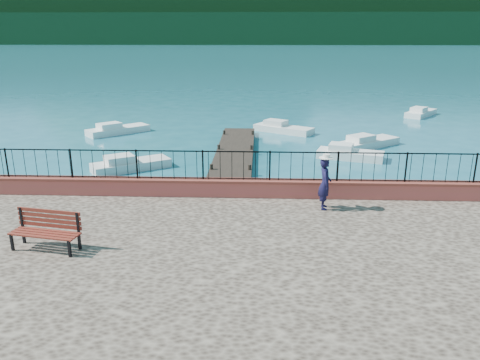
# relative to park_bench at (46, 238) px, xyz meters

# --- Properties ---
(ground) EXTENTS (2000.00, 2000.00, 0.00)m
(ground) POSITION_rel_park_bench_xyz_m (5.96, 0.53, -1.50)
(ground) COLOR #19596B
(ground) RESTS_ON ground
(parapet) EXTENTS (28.00, 0.46, 0.58)m
(parapet) POSITION_rel_park_bench_xyz_m (5.96, 4.23, -0.01)
(parapet) COLOR #AD3E40
(parapet) RESTS_ON promenade
(railing) EXTENTS (27.00, 0.05, 0.95)m
(railing) POSITION_rel_park_bench_xyz_m (5.96, 4.23, 0.76)
(railing) COLOR black
(railing) RESTS_ON parapet
(dock) EXTENTS (2.00, 16.00, 0.30)m
(dock) POSITION_rel_park_bench_xyz_m (3.96, 12.53, -1.35)
(dock) COLOR #2D231C
(dock) RESTS_ON ground
(far_forest) EXTENTS (900.00, 60.00, 18.00)m
(far_forest) POSITION_rel_park_bench_xyz_m (5.96, 300.53, 7.50)
(far_forest) COLOR black
(far_forest) RESTS_ON ground
(foothills) EXTENTS (900.00, 120.00, 44.00)m
(foothills) POSITION_rel_park_bench_xyz_m (5.96, 360.53, 20.50)
(foothills) COLOR black
(foothills) RESTS_ON ground
(companion_hill) EXTENTS (448.00, 384.00, 180.00)m
(companion_hill) POSITION_rel_park_bench_xyz_m (225.96, 560.53, -1.50)
(companion_hill) COLOR #142D23
(companion_hill) RESTS_ON ground
(park_bench) EXTENTS (1.84, 0.90, 0.98)m
(park_bench) POSITION_rel_park_bench_xyz_m (0.00, 0.00, 0.00)
(park_bench) COLOR black
(park_bench) RESTS_ON promenade
(person) EXTENTS (0.41, 0.60, 1.61)m
(person) POSITION_rel_park_bench_xyz_m (7.33, 3.20, 0.51)
(person) COLOR black
(person) RESTS_ON promenade
(hat) EXTENTS (0.44, 0.44, 0.12)m
(hat) POSITION_rel_park_bench_xyz_m (7.33, 3.20, 1.38)
(hat) COLOR white
(hat) RESTS_ON person
(boat_0) EXTENTS (3.86, 3.12, 0.80)m
(boat_0) POSITION_rel_park_bench_xyz_m (-0.98, 11.36, -1.10)
(boat_0) COLOR silver
(boat_0) RESTS_ON ground
(boat_1) EXTENTS (3.66, 2.28, 0.80)m
(boat_1) POSITION_rel_park_bench_xyz_m (10.16, 13.92, -1.10)
(boat_1) COLOR white
(boat_1) RESTS_ON ground
(boat_2) EXTENTS (4.14, 3.60, 0.80)m
(boat_2) POSITION_rel_park_bench_xyz_m (11.70, 16.74, -1.10)
(boat_2) COLOR silver
(boat_2) RESTS_ON ground
(boat_3) EXTENTS (3.90, 3.76, 0.80)m
(boat_3) POSITION_rel_park_bench_xyz_m (-4.15, 19.92, -1.10)
(boat_3) COLOR white
(boat_3) RESTS_ON ground
(boat_4) EXTENTS (4.13, 3.25, 0.80)m
(boat_4) POSITION_rel_park_bench_xyz_m (6.91, 20.78, -1.10)
(boat_4) COLOR silver
(boat_4) RESTS_ON ground
(boat_5) EXTENTS (3.33, 3.77, 0.80)m
(boat_5) POSITION_rel_park_bench_xyz_m (18.37, 27.87, -1.10)
(boat_5) COLOR silver
(boat_5) RESTS_ON ground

